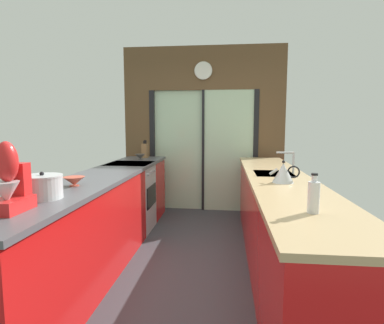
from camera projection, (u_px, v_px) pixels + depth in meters
ground_plane at (192, 251)px, 3.62m from camera, size 5.04×7.60×0.02m
back_wall_unit at (203, 119)px, 5.21m from camera, size 2.64×0.12×2.70m
left_counter_run at (97, 221)px, 3.19m from camera, size 0.62×3.80×0.92m
right_counter_run at (278, 222)px, 3.17m from camera, size 0.62×3.80×0.92m
sink_faucet at (290, 159)px, 3.33m from camera, size 0.19×0.02×0.23m
oven_range at (131, 197)px, 4.30m from camera, size 0.60×0.60×0.92m
mixing_bowl_near at (74, 181)px, 2.65m from camera, size 0.18×0.18×0.08m
mixing_bowl_far at (140, 157)px, 4.69m from camera, size 0.15×0.15×0.08m
knife_block at (145, 150)px, 4.96m from camera, size 0.08×0.14×0.28m
stand_mixer at (10, 185)px, 1.86m from camera, size 0.17×0.27×0.42m
stock_pot at (43, 187)px, 2.20m from camera, size 0.27×0.27×0.19m
kettle at (283, 173)px, 2.82m from camera, size 0.27×0.19×0.20m
soap_bottle at (314, 196)px, 1.84m from camera, size 0.07×0.07×0.24m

